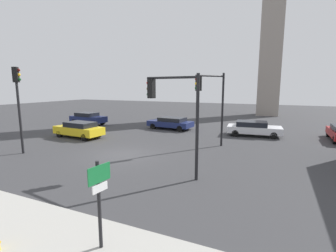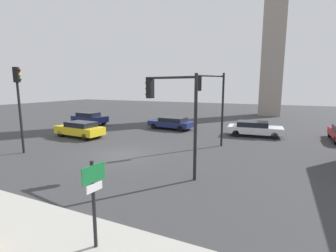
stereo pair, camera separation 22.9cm
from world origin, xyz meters
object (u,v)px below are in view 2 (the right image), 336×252
car_4 (172,123)px  traffic_light_0 (19,95)px  car_1 (80,129)px  car_3 (89,118)px  car_2 (254,128)px  direction_sign (94,195)px  traffic_light_2 (211,96)px  traffic_light_1 (172,104)px

car_4 → traffic_light_0: bearing=72.6°
car_1 → car_3: 7.68m
car_1 → car_3: size_ratio=1.08×
traffic_light_0 → car_4: traffic_light_0 is taller
car_3 → car_2: bearing=6.5°
direction_sign → traffic_light_2: (-0.25, 12.78, 2.23)m
direction_sign → traffic_light_2: 12.98m
car_3 → car_4: bearing=9.9°
car_2 → car_4: car_2 is taller
car_1 → car_2: size_ratio=0.97×
traffic_light_1 → car_4: size_ratio=1.05×
traffic_light_0 → car_4: size_ratio=1.18×
car_4 → car_1: bearing=56.9°
direction_sign → car_1: (-12.04, 11.65, -0.94)m
traffic_light_0 → car_1: size_ratio=1.22×
traffic_light_2 → car_2: traffic_light_2 is taller
car_3 → car_4: car_3 is taller
traffic_light_1 → car_3: 19.89m
traffic_light_0 → car_2: size_ratio=1.18×
traffic_light_1 → car_1: 12.95m
direction_sign → car_3: (-16.60, 17.84, -0.91)m
traffic_light_0 → car_3: bearing=79.8°
car_1 → car_4: bearing=-123.9°
direction_sign → car_2: size_ratio=0.50×
direction_sign → traffic_light_0: size_ratio=0.43×
traffic_light_2 → car_3: bearing=-74.6°
car_1 → traffic_light_1: bearing=159.9°
direction_sign → car_4: size_ratio=0.50×
traffic_light_2 → car_2: size_ratio=1.12×
direction_sign → traffic_light_1: (-0.57, 6.41, 2.03)m
traffic_light_1 → traffic_light_2: size_ratio=0.93×
car_3 → car_1: bearing=-50.2°
car_2 → car_3: size_ratio=1.12×
traffic_light_0 → direction_sign: bearing=-60.0°
direction_sign → car_3: bearing=140.7°
car_1 → car_3: (-4.56, 6.18, 0.03)m
direction_sign → car_4: direction_sign is taller
direction_sign → traffic_light_2: size_ratio=0.45×
direction_sign → traffic_light_2: bearing=98.9°
traffic_light_1 → car_1: size_ratio=1.08×
direction_sign → car_2: bearing=90.9°
traffic_light_1 → traffic_light_2: (0.32, 6.37, 0.20)m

